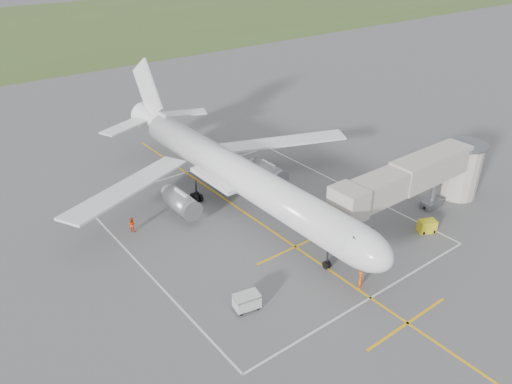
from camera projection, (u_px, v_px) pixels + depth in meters
ground at (238, 208)px, 58.05m from camera, size 700.00×700.00×0.00m
apron_markings at (270, 229)px, 53.98m from camera, size 28.20×60.00×0.01m
airliner at (234, 172)px, 56.51m from camera, size 38.93×46.75×13.52m
jet_bridge at (425, 176)px, 54.81m from camera, size 23.40×5.00×7.20m
gpu_unit at (427, 226)px, 53.34m from camera, size 2.11×1.83×1.34m
baggage_cart at (247, 302)px, 42.43m from camera, size 2.41×1.72×1.53m
ramp_worker_nose at (361, 280)px, 44.86m from camera, size 0.80×0.74×1.84m
ramp_worker_wing at (132, 225)px, 53.34m from camera, size 0.96×1.00×1.63m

